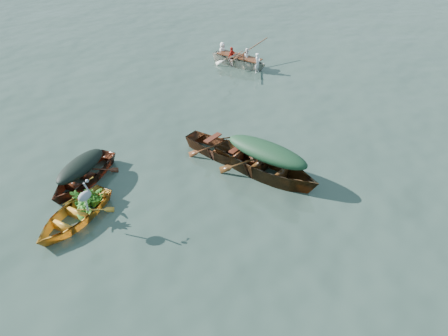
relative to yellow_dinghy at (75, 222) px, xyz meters
The scene contains 13 objects.
ground 3.06m from the yellow_dinghy, 59.07° to the left, with size 140.00×140.00×0.00m, color #30433A.
yellow_dinghy is the anchor object (origin of this frame).
dark_covered_boat 1.79m from the yellow_dinghy, 133.02° to the left, with size 1.33×3.57×0.88m, color #4F1F12.
green_tarp_boat 5.72m from the yellow_dinghy, 57.81° to the left, with size 1.56×5.00×1.21m, color #43270F.
open_wooden_boat 5.12m from the yellow_dinghy, 73.39° to the left, with size 1.31×4.22×0.98m, color #592C16.
rowed_boat 12.21m from the yellow_dinghy, 102.89° to the left, with size 1.22×4.07×0.96m, color silver.
dark_tarp_cover 1.91m from the yellow_dinghy, 133.02° to the left, with size 0.73×1.96×0.40m, color black.
green_tarp_cover 5.78m from the yellow_dinghy, 57.81° to the left, with size 0.86×2.75×0.52m, color #183B20.
thwart_benches 5.14m from the yellow_dinghy, 73.39° to the left, with size 0.79×2.11×0.04m, color #4A1D11, non-canonical shape.
heron 1.05m from the yellow_dinghy, 13.81° to the left, with size 0.28×0.40×0.92m, color #999CA2, non-canonical shape.
dinghy_weeds 0.91m from the yellow_dinghy, 95.84° to the left, with size 0.70×0.90×0.60m, color #32731E.
rowers 12.24m from the yellow_dinghy, 102.89° to the left, with size 1.10×2.85×0.76m, color white.
oars 12.22m from the yellow_dinghy, 102.89° to the left, with size 2.60×0.60×0.06m, color brown, non-canonical shape.
Camera 1 is at (6.88, -7.45, 7.84)m, focal length 35.00 mm.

